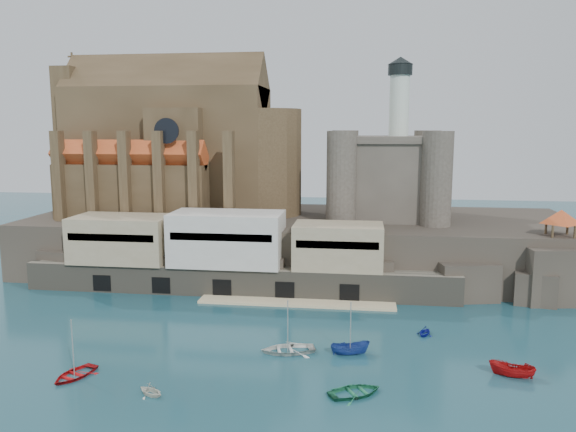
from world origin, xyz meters
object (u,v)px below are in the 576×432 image
(castle_keep, at_px, (387,173))
(church, at_px, (178,151))
(pavilion, at_px, (561,219))
(boat_0, at_px, (75,376))
(boat_2, at_px, (350,354))
(boat_1, at_px, (151,395))

(castle_keep, bearing_deg, church, 178.89)
(castle_keep, xyz_separation_m, pavilion, (25.92, -15.08, -5.59))
(boat_0, distance_m, boat_2, 31.03)
(church, xyz_separation_m, boat_0, (5.40, -52.28, -22.13))
(boat_1, xyz_separation_m, boat_2, (19.61, 13.08, 0.00))
(boat_0, bearing_deg, church, 115.11)
(boat_1, bearing_deg, church, 42.60)
(church, height_order, castle_keep, church)
(castle_keep, distance_m, boat_0, 64.81)
(church, xyz_separation_m, castle_keep, (40.21, -0.78, -3.81))
(church, relative_size, pavilion, 7.34)
(pavilion, relative_size, boat_2, 1.35)
(boat_1, bearing_deg, boat_0, 100.40)
(castle_keep, relative_size, pavilion, 4.58)
(castle_keep, bearing_deg, boat_1, -114.74)
(castle_keep, height_order, boat_1, castle_keep)
(boat_1, height_order, boat_2, boat_2)
(boat_2, bearing_deg, boat_0, 95.01)
(pavilion, xyz_separation_m, boat_0, (-60.73, -36.43, -12.73))
(church, xyz_separation_m, boat_1, (15.12, -55.23, -22.13))
(boat_0, bearing_deg, boat_2, 38.27)
(boat_1, bearing_deg, boat_2, -29.02)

